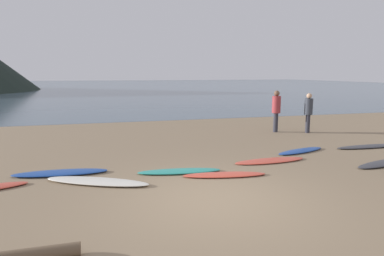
# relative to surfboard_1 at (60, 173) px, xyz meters

# --- Properties ---
(ground_plane) EXTENTS (120.00, 120.00, 0.20)m
(ground_plane) POSITION_rel_surfboard_1_xyz_m (3.23, 7.30, -0.15)
(ground_plane) COLOR #8C7559
(ground_plane) RESTS_ON ground
(ocean_water) EXTENTS (140.00, 100.00, 0.01)m
(ocean_water) POSITION_rel_surfboard_1_xyz_m (3.23, 58.99, -0.05)
(ocean_water) COLOR #475B6B
(ocean_water) RESTS_ON ground
(surfboard_1) EXTENTS (2.38, 0.72, 0.09)m
(surfboard_1) POSITION_rel_surfboard_1_xyz_m (0.00, 0.00, 0.00)
(surfboard_1) COLOR #1E479E
(surfboard_1) RESTS_ON ground
(surfboard_2) EXTENTS (2.54, 1.64, 0.10)m
(surfboard_2) POSITION_rel_surfboard_1_xyz_m (0.90, -0.98, 0.00)
(surfboard_2) COLOR silver
(surfboard_2) RESTS_ON ground
(surfboard_3) EXTENTS (2.22, 0.75, 0.08)m
(surfboard_3) POSITION_rel_surfboard_1_xyz_m (2.97, -0.65, -0.01)
(surfboard_3) COLOR teal
(surfboard_3) RESTS_ON ground
(surfboard_4) EXTENTS (2.15, 0.82, 0.07)m
(surfboard_4) POSITION_rel_surfboard_1_xyz_m (3.99, -1.23, -0.01)
(surfboard_4) COLOR #D84C38
(surfboard_4) RESTS_ON ground
(surfboard_5) EXTENTS (2.25, 0.67, 0.06)m
(surfboard_5) POSITION_rel_surfboard_1_xyz_m (5.78, -0.27, -0.02)
(surfboard_5) COLOR #D84C38
(surfboard_5) RESTS_ON ground
(surfboard_6) EXTENTS (2.02, 1.01, 0.08)m
(surfboard_6) POSITION_rel_surfboard_1_xyz_m (7.34, 0.57, -0.01)
(surfboard_6) COLOR #1E479E
(surfboard_6) RESTS_ON ground
(surfboard_8) EXTENTS (2.69, 0.53, 0.07)m
(surfboard_8) POSITION_rel_surfboard_1_xyz_m (10.09, 0.55, -0.01)
(surfboard_8) COLOR #333338
(surfboard_8) RESTS_ON ground
(person_0) EXTENTS (0.35, 0.35, 1.71)m
(person_0) POSITION_rel_surfboard_1_xyz_m (9.68, 3.67, 0.96)
(person_0) COLOR #2D2D38
(person_0) RESTS_ON ground
(person_1) EXTENTS (0.37, 0.37, 1.81)m
(person_1) POSITION_rel_surfboard_1_xyz_m (8.45, 4.23, 1.02)
(person_1) COLOR #2D2D38
(person_1) RESTS_ON ground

